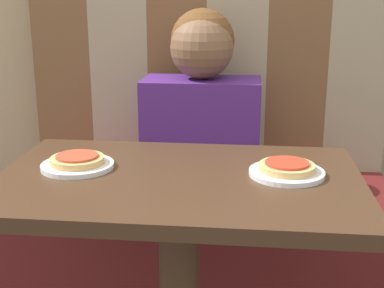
% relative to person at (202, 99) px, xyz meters
% --- Properties ---
extents(booth_seat, '(1.35, 0.56, 0.45)m').
position_rel_person_xyz_m(booth_seat, '(0.00, -0.01, -0.54)').
color(booth_seat, '#5B1919').
rests_on(booth_seat, ground_plane).
extents(booth_backrest, '(1.35, 0.08, 0.76)m').
position_rel_person_xyz_m(booth_backrest, '(-0.00, 0.23, 0.07)').
color(booth_backrest, brown).
rests_on(booth_backrest, booth_seat).
extents(dining_table, '(0.88, 0.56, 0.70)m').
position_rel_person_xyz_m(dining_table, '(0.00, -0.61, -0.18)').
color(dining_table, '#422B1C').
rests_on(dining_table, ground_plane).
extents(person, '(0.40, 0.24, 0.62)m').
position_rel_person_xyz_m(person, '(0.00, 0.00, 0.00)').
color(person, '#4C237A').
rests_on(person, booth_seat).
extents(plate_left, '(0.18, 0.18, 0.01)m').
position_rel_person_xyz_m(plate_left, '(-0.26, -0.58, -0.06)').
color(plate_left, white).
rests_on(plate_left, dining_table).
extents(plate_right, '(0.18, 0.18, 0.01)m').
position_rel_person_xyz_m(plate_right, '(0.26, -0.58, -0.06)').
color(plate_right, white).
rests_on(plate_right, dining_table).
extents(pizza_left, '(0.13, 0.13, 0.02)m').
position_rel_person_xyz_m(pizza_left, '(-0.26, -0.58, -0.04)').
color(pizza_left, tan).
rests_on(pizza_left, plate_left).
extents(pizza_right, '(0.13, 0.13, 0.02)m').
position_rel_person_xyz_m(pizza_right, '(0.26, -0.58, -0.04)').
color(pizza_right, tan).
rests_on(pizza_right, plate_right).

